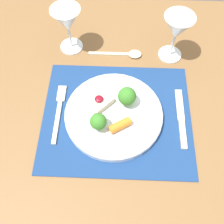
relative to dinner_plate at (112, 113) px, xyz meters
name	(u,v)px	position (x,y,z in m)	size (l,w,h in m)	color
ground_plane	(114,182)	(0.01, 0.00, -0.74)	(8.00, 8.00, 0.00)	#4C4742
dining_table	(115,131)	(0.01, 0.00, -0.11)	(1.15, 1.03, 0.73)	brown
placemat	(115,116)	(0.01, 0.00, -0.02)	(0.42, 0.36, 0.00)	navy
dinner_plate	(112,113)	(0.00, 0.00, 0.00)	(0.28, 0.28, 0.08)	silver
fork	(57,109)	(-0.16, 0.01, -0.01)	(0.02, 0.19, 0.01)	beige
knife	(180,122)	(0.19, -0.02, -0.01)	(0.02, 0.19, 0.01)	beige
spoon	(125,54)	(0.04, 0.23, -0.01)	(0.17, 0.04, 0.01)	beige
wine_glass_near	(175,29)	(0.18, 0.24, 0.09)	(0.09, 0.09, 0.16)	white
wine_glass_far	(66,22)	(-0.15, 0.26, 0.09)	(0.09, 0.09, 0.15)	white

